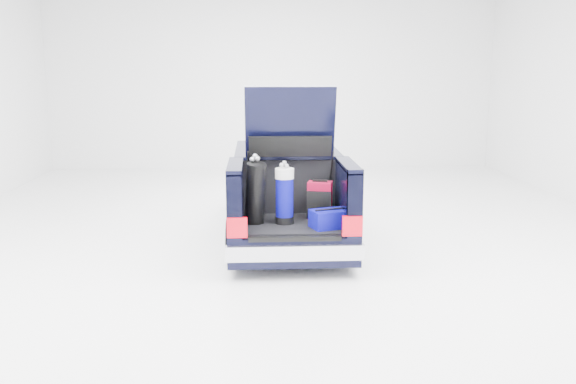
{
  "coord_description": "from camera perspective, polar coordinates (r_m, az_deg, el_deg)",
  "views": [
    {
      "loc": [
        -0.5,
        -9.69,
        2.72
      ],
      "look_at": [
        0.0,
        -0.5,
        0.84
      ],
      "focal_mm": 38.0,
      "sensor_mm": 36.0,
      "label": 1
    }
  ],
  "objects": [
    {
      "name": "ground",
      "position": [
        10.07,
        -0.16,
        -4.1
      ],
      "size": [
        14.0,
        14.0,
        0.0
      ],
      "primitive_type": "plane",
      "color": "white",
      "rests_on": "ground"
    },
    {
      "name": "black_golf_bag",
      "position": [
        8.34,
        -3.05,
        -0.11
      ],
      "size": [
        0.38,
        0.45,
        0.97
      ],
      "rotation": [
        0.0,
        0.0,
        0.33
      ],
      "color": "black",
      "rests_on": "car"
    },
    {
      "name": "car",
      "position": [
        10.02,
        -0.19,
        -0.23
      ],
      "size": [
        1.87,
        4.65,
        2.47
      ],
      "color": "black",
      "rests_on": "ground"
    },
    {
      "name": "red_suitcase",
      "position": [
        8.69,
        3.0,
        -0.78
      ],
      "size": [
        0.38,
        0.29,
        0.56
      ],
      "rotation": [
        0.0,
        0.0,
        -0.24
      ],
      "color": "maroon",
      "rests_on": "car"
    },
    {
      "name": "blue_duffel",
      "position": [
        8.24,
        3.96,
        -2.5
      ],
      "size": [
        0.58,
        0.47,
        0.26
      ],
      "rotation": [
        0.0,
        0.0,
        0.32
      ],
      "color": "#07057B",
      "rests_on": "car"
    },
    {
      "name": "blue_golf_bag",
      "position": [
        8.38,
        -0.33,
        -0.31
      ],
      "size": [
        0.33,
        0.33,
        0.87
      ],
      "rotation": [
        0.0,
        0.0,
        0.35
      ],
      "color": "black",
      "rests_on": "car"
    }
  ]
}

